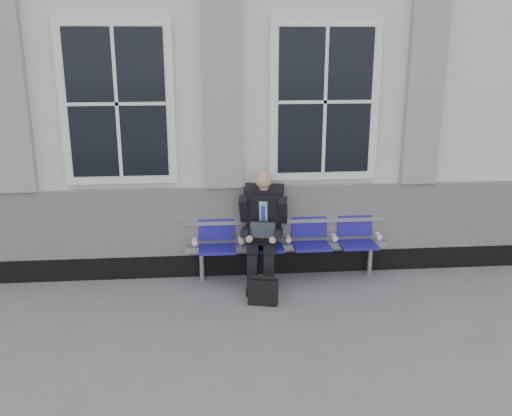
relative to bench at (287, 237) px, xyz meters
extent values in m
plane|color=slate|center=(0.10, -1.32, -0.55)|extent=(70.00, 70.00, 0.00)
cube|color=beige|center=(0.10, 2.18, 1.55)|extent=(14.00, 4.00, 4.20)
cube|color=black|center=(0.10, 0.15, -0.40)|extent=(14.00, 0.10, 0.30)
cube|color=silver|center=(0.10, 0.14, 0.20)|extent=(14.00, 0.08, 0.90)
cube|color=#919497|center=(-3.30, 0.12, 1.85)|extent=(0.45, 0.14, 2.40)
cube|color=#919497|center=(-0.80, 0.12, 1.85)|extent=(0.45, 0.14, 2.40)
cube|color=#919497|center=(1.70, 0.12, 1.85)|extent=(0.45, 0.14, 2.40)
cube|color=white|center=(-2.05, 0.14, 1.70)|extent=(1.35, 0.10, 1.95)
cube|color=black|center=(-2.05, 0.09, 1.70)|extent=(1.15, 0.02, 1.75)
cube|color=white|center=(0.45, 0.14, 1.70)|extent=(1.35, 0.10, 1.95)
cube|color=black|center=(0.45, 0.09, 1.70)|extent=(1.15, 0.02, 1.75)
cube|color=#9EA0A3|center=(0.00, -0.02, -0.13)|extent=(2.60, 0.07, 0.07)
cube|color=#9EA0A3|center=(0.00, 0.10, 0.18)|extent=(2.60, 0.05, 0.05)
cylinder|color=#9EA0A3|center=(-1.10, -0.02, -0.36)|extent=(0.06, 0.06, 0.39)
cylinder|color=#9EA0A3|center=(1.10, -0.02, -0.36)|extent=(0.06, 0.06, 0.39)
cube|color=navy|center=(-0.90, -0.10, -0.10)|extent=(0.46, 0.42, 0.07)
cube|color=navy|center=(-0.90, 0.11, 0.16)|extent=(0.46, 0.10, 0.40)
cube|color=navy|center=(-0.30, -0.10, -0.10)|extent=(0.46, 0.42, 0.07)
cube|color=navy|center=(-0.30, 0.11, 0.16)|extent=(0.46, 0.10, 0.40)
cube|color=navy|center=(0.30, -0.10, -0.10)|extent=(0.46, 0.42, 0.07)
cube|color=navy|center=(0.30, 0.11, 0.16)|extent=(0.46, 0.10, 0.40)
cube|color=navy|center=(0.90, -0.10, -0.10)|extent=(0.46, 0.42, 0.07)
cube|color=navy|center=(0.90, 0.11, 0.16)|extent=(0.46, 0.10, 0.40)
cylinder|color=white|center=(-1.18, -0.07, 0.00)|extent=(0.07, 0.12, 0.07)
cylinder|color=white|center=(-0.60, -0.07, 0.00)|extent=(0.07, 0.12, 0.07)
cylinder|color=white|center=(0.00, -0.07, 0.00)|extent=(0.07, 0.12, 0.07)
cylinder|color=white|center=(0.60, -0.07, 0.00)|extent=(0.07, 0.12, 0.07)
cylinder|color=white|center=(1.18, -0.07, 0.00)|extent=(0.07, 0.12, 0.07)
cube|color=black|center=(-0.49, -0.46, -0.51)|extent=(0.16, 0.28, 0.09)
cube|color=black|center=(-0.29, -0.50, -0.51)|extent=(0.16, 0.28, 0.09)
cube|color=black|center=(-0.48, -0.40, -0.31)|extent=(0.15, 0.15, 0.47)
cube|color=black|center=(-0.28, -0.44, -0.31)|extent=(0.15, 0.15, 0.47)
cube|color=black|center=(-0.44, -0.18, -0.01)|extent=(0.23, 0.47, 0.14)
cube|color=black|center=(-0.24, -0.22, -0.01)|extent=(0.23, 0.47, 0.14)
cube|color=black|center=(-0.30, 0.00, 0.32)|extent=(0.48, 0.42, 0.64)
cube|color=#A8C3DD|center=(-0.32, -0.12, 0.34)|extent=(0.12, 0.11, 0.36)
cube|color=blue|center=(-0.32, -0.13, 0.32)|extent=(0.06, 0.09, 0.30)
cube|color=black|center=(-0.30, -0.03, 0.63)|extent=(0.52, 0.33, 0.15)
cylinder|color=tan|center=(-0.31, -0.08, 0.70)|extent=(0.11, 0.11, 0.10)
sphere|color=tan|center=(-0.32, -0.14, 0.80)|extent=(0.21, 0.21, 0.21)
cube|color=black|center=(-0.55, -0.05, 0.40)|extent=(0.16, 0.30, 0.38)
cube|color=black|center=(-0.08, -0.15, 0.40)|extent=(0.16, 0.30, 0.38)
cube|color=black|center=(-0.55, -0.24, 0.16)|extent=(0.15, 0.33, 0.14)
cube|color=black|center=(-0.15, -0.32, 0.16)|extent=(0.15, 0.33, 0.14)
sphere|color=tan|center=(-0.52, -0.39, 0.12)|extent=(0.09, 0.09, 0.09)
sphere|color=tan|center=(-0.24, -0.45, 0.12)|extent=(0.09, 0.09, 0.09)
cube|color=black|center=(-0.36, -0.34, 0.07)|extent=(0.37, 0.29, 0.02)
cube|color=black|center=(-0.34, -0.23, 0.18)|extent=(0.34, 0.16, 0.21)
cube|color=black|center=(-0.34, -0.23, 0.18)|extent=(0.31, 0.13, 0.18)
cube|color=black|center=(-0.39, -0.77, -0.40)|extent=(0.37, 0.22, 0.31)
cylinder|color=black|center=(-0.39, -0.77, -0.23)|extent=(0.28, 0.12, 0.05)
camera|label=1|loc=(-1.01, -6.84, 2.43)|focal=40.00mm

